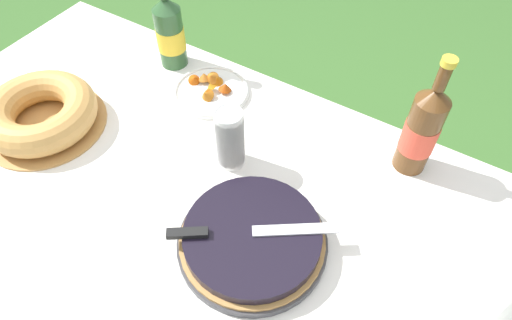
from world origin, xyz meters
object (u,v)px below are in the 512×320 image
cider_bottle_green (170,32)px  snack_plate_near (211,90)px  serving_knife (239,231)px  bundt_cake (40,113)px  cider_bottle_amber (422,130)px  berry_tart (252,239)px  cup_stack (230,139)px

cider_bottle_green → snack_plate_near: size_ratio=1.37×
serving_knife → bundt_cake: 0.67m
cider_bottle_green → cider_bottle_amber: bearing=-0.8°
berry_tart → cider_bottle_green: 0.71m
berry_tart → cider_bottle_green: (-0.56, 0.43, 0.09)m
berry_tart → cup_stack: cup_stack is taller
serving_knife → cup_stack: (-0.15, 0.20, 0.02)m
berry_tart → cider_bottle_green: cider_bottle_green is taller
berry_tart → snack_plate_near: same height
cider_bottle_amber → berry_tart: bearing=-117.7°
berry_tart → snack_plate_near: (-0.38, 0.37, -0.02)m
bundt_cake → cup_stack: cup_stack is taller
bundt_cake → cider_bottle_green: cider_bottle_green is taller
bundt_cake → cup_stack: 0.54m
serving_knife → cider_bottle_amber: 0.50m
serving_knife → cider_bottle_green: size_ratio=1.05×
berry_tart → cup_stack: bearing=134.5°
cup_stack → berry_tart: bearing=-45.5°
cider_bottle_green → cider_bottle_amber: cider_bottle_amber is taller
cup_stack → cider_bottle_green: cider_bottle_green is taller
cider_bottle_amber → snack_plate_near: cider_bottle_amber is taller
cider_bottle_green → cup_stack: bearing=-32.8°
serving_knife → cider_bottle_amber: (0.24, 0.43, 0.07)m
cider_bottle_amber → snack_plate_near: bearing=-175.6°
berry_tart → serving_knife: serving_knife is taller
cup_stack → cider_bottle_green: (-0.38, 0.25, 0.03)m
cup_stack → cider_bottle_amber: cider_bottle_amber is taller
snack_plate_near → cider_bottle_green: bearing=162.7°
bundt_cake → cup_stack: bearing=17.6°
serving_knife → cider_bottle_amber: cider_bottle_amber is taller
bundt_cake → cider_bottle_amber: size_ratio=0.99×
snack_plate_near → bundt_cake: bearing=-132.1°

